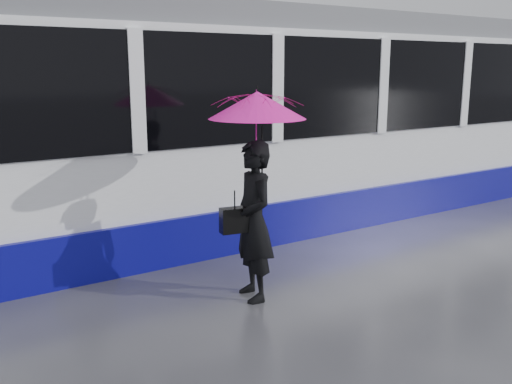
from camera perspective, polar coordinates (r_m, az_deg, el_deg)
ground at (r=6.67m, az=1.35°, el=-9.47°), size 90.00×90.00×0.00m
rails at (r=8.73m, az=-8.07°, el=-4.24°), size 34.00×1.51×0.02m
woman at (r=6.11m, az=-0.27°, el=-2.94°), size 0.53×0.70×1.74m
umbrella at (r=5.95m, az=0.13°, el=6.78°), size 1.19×1.19×1.17m
handbag at (r=6.00m, az=-2.13°, el=-2.82°), size 0.33×0.19×0.45m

